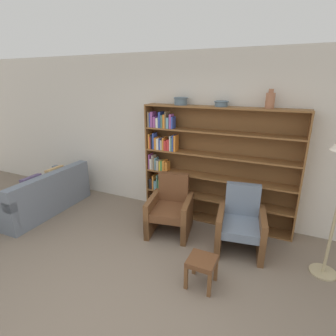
{
  "coord_description": "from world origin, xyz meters",
  "views": [
    {
      "loc": [
        1.35,
        -1.62,
        2.29
      ],
      "look_at": [
        -0.35,
        2.03,
        0.95
      ],
      "focal_mm": 28.0,
      "sensor_mm": 36.0,
      "label": 1
    }
  ],
  "objects": [
    {
      "name": "ground_plane",
      "position": [
        0.0,
        0.0,
        0.0
      ],
      "size": [
        24.0,
        24.0,
        0.0
      ],
      "primitive_type": "plane",
      "color": "#7A6B5B"
    },
    {
      "name": "wall_back",
      "position": [
        0.0,
        2.54,
        1.38
      ],
      "size": [
        12.0,
        0.06,
        2.75
      ],
      "color": "silver",
      "rests_on": "ground"
    },
    {
      "name": "bookshelf",
      "position": [
        0.16,
        2.37,
        0.97
      ],
      "size": [
        2.48,
        0.3,
        1.92
      ],
      "color": "brown",
      "rests_on": "ground"
    },
    {
      "name": "bowl_stoneware",
      "position": [
        -0.27,
        2.35,
        1.99
      ],
      "size": [
        0.23,
        0.23,
        0.12
      ],
      "color": "slate",
      "rests_on": "bookshelf"
    },
    {
      "name": "bowl_copper",
      "position": [
        0.38,
        2.35,
        1.97
      ],
      "size": [
        0.22,
        0.22,
        0.08
      ],
      "color": "slate",
      "rests_on": "bookshelf"
    },
    {
      "name": "vase_tall",
      "position": [
        1.06,
        2.35,
        2.04
      ],
      "size": [
        0.12,
        0.12,
        0.26
      ],
      "color": "#A36647",
      "rests_on": "bookshelf"
    },
    {
      "name": "couch",
      "position": [
        -2.62,
        1.39,
        0.27
      ],
      "size": [
        0.91,
        1.76,
        0.78
      ],
      "rotation": [
        0.0,
        0.0,
        1.6
      ],
      "color": "slate",
      "rests_on": "ground"
    },
    {
      "name": "armchair_leather",
      "position": [
        -0.18,
        1.76,
        0.38
      ],
      "size": [
        0.76,
        0.79,
        0.9
      ],
      "rotation": [
        0.0,
        0.0,
        3.33
      ],
      "color": "brown",
      "rests_on": "ground"
    },
    {
      "name": "armchair_cushioned",
      "position": [
        0.91,
        1.76,
        0.38
      ],
      "size": [
        0.74,
        0.77,
        0.9
      ],
      "rotation": [
        0.0,
        0.0,
        3.3
      ],
      "color": "brown",
      "rests_on": "ground"
    },
    {
      "name": "footstool",
      "position": [
        0.64,
        0.82,
        0.28
      ],
      "size": [
        0.32,
        0.32,
        0.35
      ],
      "color": "brown",
      "rests_on": "ground"
    }
  ]
}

